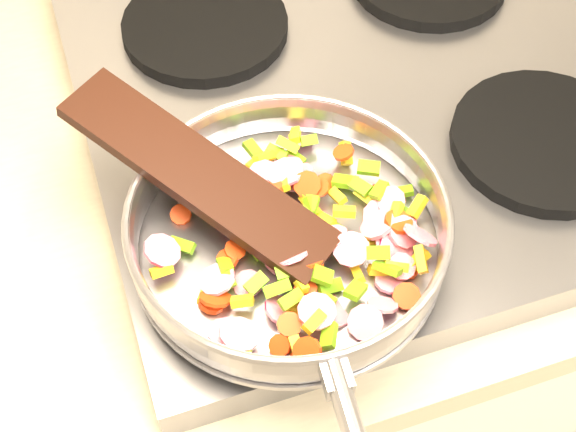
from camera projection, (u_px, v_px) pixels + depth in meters
name	position (u px, v px, depth m)	size (l,w,h in m)	color
cooktop	(363.00, 98.00, 0.89)	(0.60, 0.60, 0.04)	#939399
grate_fl	(283.00, 212.00, 0.76)	(0.19, 0.19, 0.02)	black
grate_fr	(544.00, 141.00, 0.81)	(0.19, 0.19, 0.02)	black
grate_bl	(205.00, 26.00, 0.92)	(0.19, 0.19, 0.02)	black
saute_pan	(289.00, 230.00, 0.70)	(0.32, 0.49, 0.05)	#9E9EA5
vegetable_heap	(305.00, 233.00, 0.71)	(0.26, 0.26, 0.05)	#E2164F
wooden_spatula	(199.00, 174.00, 0.71)	(0.27, 0.06, 0.01)	black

